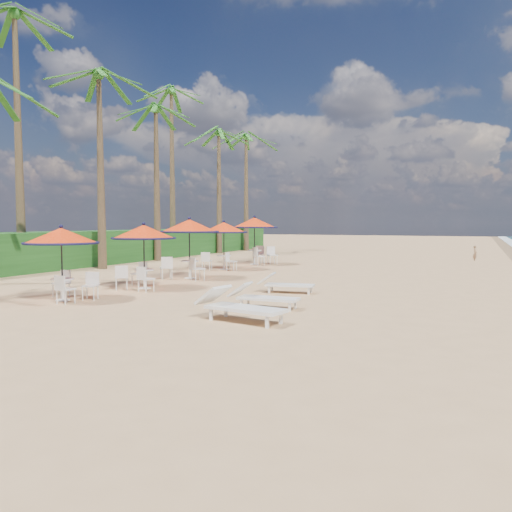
# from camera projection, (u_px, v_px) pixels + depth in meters

# --- Properties ---
(ground) EXTENTS (160.00, 160.00, 0.00)m
(ground) POSITION_uv_depth(u_px,v_px,m) (214.00, 315.00, 12.20)
(ground) COLOR tan
(ground) RESTS_ON ground
(scrub_hedge) EXTENTS (3.00, 40.00, 1.80)m
(scrub_hedge) POSITION_uv_depth(u_px,v_px,m) (97.00, 247.00, 27.66)
(scrub_hedge) COLOR #194716
(scrub_hedge) RESTS_ON ground
(station_0) EXTENTS (2.11, 2.11, 2.20)m
(station_0) POSITION_uv_depth(u_px,v_px,m) (63.00, 245.00, 14.34)
(station_0) COLOR black
(station_0) RESTS_ON ground
(station_1) EXTENTS (2.18, 2.18, 2.28)m
(station_1) POSITION_uv_depth(u_px,v_px,m) (142.00, 240.00, 16.93)
(station_1) COLOR black
(station_1) RESTS_ON ground
(station_2) EXTENTS (2.39, 2.39, 2.49)m
(station_2) POSITION_uv_depth(u_px,v_px,m) (189.00, 231.00, 19.97)
(station_2) COLOR black
(station_2) RESTS_ON ground
(station_3) EXTENTS (2.28, 2.28, 2.38)m
(station_3) POSITION_uv_depth(u_px,v_px,m) (223.00, 232.00, 23.83)
(station_3) COLOR black
(station_3) RESTS_ON ground
(station_4) EXTENTS (2.54, 2.54, 2.65)m
(station_4) POSITION_uv_depth(u_px,v_px,m) (256.00, 229.00, 26.89)
(station_4) COLOR black
(station_4) RESTS_ON ground
(lounger_near) EXTENTS (2.28, 1.07, 0.79)m
(lounger_near) POSITION_uv_depth(u_px,v_px,m) (237.00, 305.00, 11.39)
(lounger_near) COLOR white
(lounger_near) RESTS_ON ground
(lounger_mid) EXTENTS (1.90, 0.68, 0.67)m
(lounger_mid) POSITION_uv_depth(u_px,v_px,m) (261.00, 296.00, 13.14)
(lounger_mid) COLOR white
(lounger_mid) RESTS_ON ground
(lounger_far) EXTENTS (1.88, 0.85, 0.65)m
(lounger_far) POSITION_uv_depth(u_px,v_px,m) (284.00, 283.00, 16.01)
(lounger_far) COLOR white
(lounger_far) RESTS_ON ground
(palm_2) EXTENTS (5.00, 5.00, 11.85)m
(palm_2) POSITION_uv_depth(u_px,v_px,m) (15.00, 30.00, 22.26)
(palm_2) COLOR brown
(palm_2) RESTS_ON ground
(palm_3) EXTENTS (5.00, 5.00, 9.60)m
(palm_3) POSITION_uv_depth(u_px,v_px,m) (99.00, 86.00, 23.78)
(palm_3) COLOR brown
(palm_3) RESTS_ON ground
(palm_4) EXTENTS (5.00, 5.00, 9.23)m
(palm_4) POSITION_uv_depth(u_px,v_px,m) (156.00, 118.00, 29.36)
(palm_4) COLOR brown
(palm_4) RESTS_ON ground
(palm_5) EXTENTS (5.00, 5.00, 11.63)m
(palm_5) POSITION_uv_depth(u_px,v_px,m) (171.00, 101.00, 34.45)
(palm_5) COLOR brown
(palm_5) RESTS_ON ground
(palm_6) EXTENTS (5.00, 5.00, 9.11)m
(palm_6) POSITION_uv_depth(u_px,v_px,m) (219.00, 140.00, 36.47)
(palm_6) COLOR brown
(palm_6) RESTS_ON ground
(palm_7) EXTENTS (5.00, 5.00, 9.44)m
(palm_7) POSITION_uv_depth(u_px,v_px,m) (246.00, 144.00, 40.13)
(palm_7) COLOR brown
(palm_7) RESTS_ON ground
(person) EXTENTS (0.29, 0.39, 0.97)m
(person) POSITION_uv_depth(u_px,v_px,m) (475.00, 253.00, 29.32)
(person) COLOR #8E6748
(person) RESTS_ON ground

